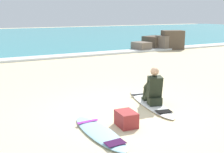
# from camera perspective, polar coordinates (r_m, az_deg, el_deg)

# --- Properties ---
(ground_plane) EXTENTS (80.00, 80.00, 0.00)m
(ground_plane) POSITION_cam_1_polar(r_m,az_deg,el_deg) (6.87, 2.04, -7.28)
(ground_plane) COLOR beige
(sea) EXTENTS (80.00, 28.00, 0.10)m
(sea) POSITION_cam_1_polar(r_m,az_deg,el_deg) (28.55, -21.33, 7.26)
(sea) COLOR teal
(sea) RESTS_ON ground
(breaking_foam) EXTENTS (80.00, 0.90, 0.11)m
(breaking_foam) POSITION_cam_1_polar(r_m,az_deg,el_deg) (15.10, -15.13, 3.56)
(breaking_foam) COLOR white
(breaking_foam) RESTS_ON ground
(surfboard_main) EXTENTS (0.99, 2.55, 0.08)m
(surfboard_main) POSITION_cam_1_polar(r_m,az_deg,el_deg) (7.55, 7.57, -5.22)
(surfboard_main) COLOR white
(surfboard_main) RESTS_ON ground
(surfer_seated) EXTENTS (0.51, 0.76, 0.95)m
(surfer_seated) POSITION_cam_1_polar(r_m,az_deg,el_deg) (7.30, 8.26, -2.59)
(surfer_seated) COLOR black
(surfer_seated) RESTS_ON surfboard_main
(surfboard_spare_near) EXTENTS (0.58, 1.96, 0.08)m
(surfboard_spare_near) POSITION_cam_1_polar(r_m,az_deg,el_deg) (5.74, -2.54, -11.05)
(surfboard_spare_near) COLOR #9ED1E5
(surfboard_spare_near) RESTS_ON ground
(rock_outcrop_distant) EXTENTS (3.43, 2.24, 1.20)m
(rock_outcrop_distant) POSITION_cam_1_polar(r_m,az_deg,el_deg) (18.80, 9.80, 6.80)
(rock_outcrop_distant) COLOR brown
(rock_outcrop_distant) RESTS_ON ground
(beach_bag) EXTENTS (0.39, 0.51, 0.32)m
(beach_bag) POSITION_cam_1_polar(r_m,az_deg,el_deg) (6.06, 2.87, -8.44)
(beach_bag) COLOR maroon
(beach_bag) RESTS_ON ground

